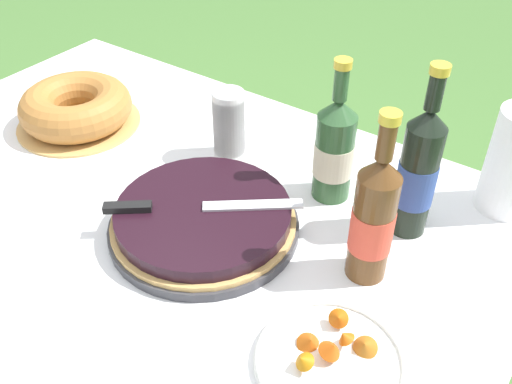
{
  "coord_description": "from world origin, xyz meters",
  "views": [
    {
      "loc": [
        0.7,
        -0.61,
        1.47
      ],
      "look_at": [
        0.2,
        0.1,
        0.78
      ],
      "focal_mm": 40.0,
      "sensor_mm": 36.0,
      "label": 1
    }
  ],
  "objects_px": {
    "cider_bottle_green": "(334,149)",
    "juice_bottle_red": "(418,172)",
    "cup_stack": "(229,125)",
    "berry_tart": "(204,220)",
    "bundt_cake": "(76,108)",
    "cider_bottle_amber": "(373,219)",
    "serving_knife": "(187,206)",
    "snack_plate_near": "(330,358)"
  },
  "relations": [
    {
      "from": "cider_bottle_amber",
      "to": "snack_plate_near",
      "type": "bearing_deg",
      "value": -77.76
    },
    {
      "from": "berry_tart",
      "to": "cup_stack",
      "type": "distance_m",
      "value": 0.27
    },
    {
      "from": "cider_bottle_green",
      "to": "snack_plate_near",
      "type": "height_order",
      "value": "cider_bottle_green"
    },
    {
      "from": "cup_stack",
      "to": "juice_bottle_red",
      "type": "xyz_separation_m",
      "value": [
        0.43,
        -0.0,
        0.05
      ]
    },
    {
      "from": "cup_stack",
      "to": "snack_plate_near",
      "type": "relative_size",
      "value": 0.7
    },
    {
      "from": "cider_bottle_green",
      "to": "cider_bottle_amber",
      "type": "xyz_separation_m",
      "value": [
        0.16,
        -0.16,
        0.01
      ]
    },
    {
      "from": "serving_knife",
      "to": "snack_plate_near",
      "type": "distance_m",
      "value": 0.39
    },
    {
      "from": "cider_bottle_green",
      "to": "snack_plate_near",
      "type": "distance_m",
      "value": 0.43
    },
    {
      "from": "bundt_cake",
      "to": "cider_bottle_green",
      "type": "height_order",
      "value": "cider_bottle_green"
    },
    {
      "from": "bundt_cake",
      "to": "cup_stack",
      "type": "xyz_separation_m",
      "value": [
        0.39,
        0.11,
        0.03
      ]
    },
    {
      "from": "bundt_cake",
      "to": "cider_bottle_green",
      "type": "relative_size",
      "value": 0.99
    },
    {
      "from": "cider_bottle_amber",
      "to": "cider_bottle_green",
      "type": "bearing_deg",
      "value": 135.17
    },
    {
      "from": "serving_knife",
      "to": "juice_bottle_red",
      "type": "height_order",
      "value": "juice_bottle_red"
    },
    {
      "from": "berry_tart",
      "to": "cider_bottle_green",
      "type": "relative_size",
      "value": 1.21
    },
    {
      "from": "cider_bottle_green",
      "to": "serving_knife",
      "type": "bearing_deg",
      "value": -122.26
    },
    {
      "from": "juice_bottle_red",
      "to": "berry_tart",
      "type": "bearing_deg",
      "value": -143.28
    },
    {
      "from": "cider_bottle_amber",
      "to": "snack_plate_near",
      "type": "height_order",
      "value": "cider_bottle_amber"
    },
    {
      "from": "juice_bottle_red",
      "to": "cider_bottle_green",
      "type": "bearing_deg",
      "value": 177.61
    },
    {
      "from": "cider_bottle_green",
      "to": "bundt_cake",
      "type": "bearing_deg",
      "value": -169.69
    },
    {
      "from": "berry_tart",
      "to": "cider_bottle_amber",
      "type": "bearing_deg",
      "value": 15.05
    },
    {
      "from": "cup_stack",
      "to": "cider_bottle_amber",
      "type": "height_order",
      "value": "cider_bottle_amber"
    },
    {
      "from": "juice_bottle_red",
      "to": "snack_plate_near",
      "type": "distance_m",
      "value": 0.38
    },
    {
      "from": "bundt_cake",
      "to": "cider_bottle_amber",
      "type": "bearing_deg",
      "value": -3.11
    },
    {
      "from": "bundt_cake",
      "to": "cup_stack",
      "type": "distance_m",
      "value": 0.4
    },
    {
      "from": "bundt_cake",
      "to": "cup_stack",
      "type": "height_order",
      "value": "cup_stack"
    },
    {
      "from": "bundt_cake",
      "to": "snack_plate_near",
      "type": "xyz_separation_m",
      "value": [
        0.85,
        -0.25,
        -0.04
      ]
    },
    {
      "from": "cup_stack",
      "to": "cider_bottle_green",
      "type": "distance_m",
      "value": 0.26
    },
    {
      "from": "cider_bottle_amber",
      "to": "juice_bottle_red",
      "type": "bearing_deg",
      "value": 85.53
    },
    {
      "from": "bundt_cake",
      "to": "cider_bottle_amber",
      "type": "height_order",
      "value": "cider_bottle_amber"
    },
    {
      "from": "bundt_cake",
      "to": "juice_bottle_red",
      "type": "xyz_separation_m",
      "value": [
        0.82,
        0.11,
        0.09
      ]
    },
    {
      "from": "cup_stack",
      "to": "cider_bottle_green",
      "type": "xyz_separation_m",
      "value": [
        0.26,
        0.01,
        0.03
      ]
    },
    {
      "from": "cup_stack",
      "to": "bundt_cake",
      "type": "bearing_deg",
      "value": -164.05
    },
    {
      "from": "bundt_cake",
      "to": "juice_bottle_red",
      "type": "bearing_deg",
      "value": 7.65
    },
    {
      "from": "cider_bottle_green",
      "to": "juice_bottle_red",
      "type": "xyz_separation_m",
      "value": [
        0.17,
        -0.01,
        0.02
      ]
    },
    {
      "from": "bundt_cake",
      "to": "cider_bottle_amber",
      "type": "relative_size",
      "value": 0.92
    },
    {
      "from": "cup_stack",
      "to": "juice_bottle_red",
      "type": "distance_m",
      "value": 0.44
    },
    {
      "from": "berry_tart",
      "to": "cider_bottle_amber",
      "type": "xyz_separation_m",
      "value": [
        0.3,
        0.08,
        0.1
      ]
    },
    {
      "from": "serving_knife",
      "to": "cup_stack",
      "type": "distance_m",
      "value": 0.27
    },
    {
      "from": "serving_knife",
      "to": "juice_bottle_red",
      "type": "xyz_separation_m",
      "value": [
        0.34,
        0.25,
        0.07
      ]
    },
    {
      "from": "berry_tart",
      "to": "bundt_cake",
      "type": "bearing_deg",
      "value": 166.0
    },
    {
      "from": "berry_tart",
      "to": "serving_knife",
      "type": "distance_m",
      "value": 0.05
    },
    {
      "from": "berry_tart",
      "to": "serving_knife",
      "type": "bearing_deg",
      "value": -141.82
    }
  ]
}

